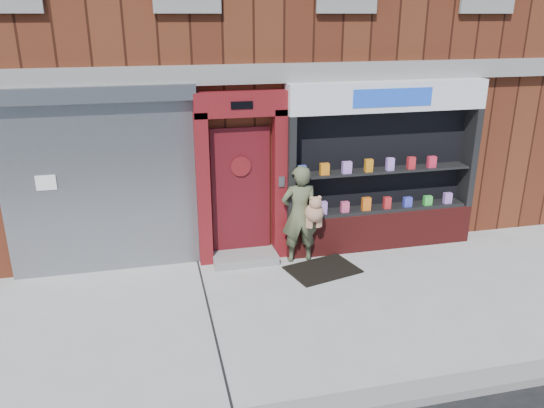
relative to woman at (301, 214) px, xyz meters
name	(u,v)px	position (x,y,z in m)	size (l,w,h in m)	color
ground	(316,306)	(-0.19, -1.53, -0.86)	(80.00, 80.00, 0.00)	#9E9E99
curb	(377,401)	(-0.19, -3.68, -0.80)	(60.00, 0.30, 0.12)	gray
building	(240,16)	(-0.19, 4.46, 3.14)	(12.00, 8.16, 8.00)	#4C1F11
shutter_bay	(100,171)	(-3.19, 0.39, 0.86)	(3.10, 0.30, 3.04)	gray
red_door_bay	(242,179)	(-0.94, 0.33, 0.59)	(1.52, 0.58, 2.90)	#601014
pharmacy_bay	(381,174)	(1.55, 0.28, 0.51)	(3.50, 0.41, 3.00)	maroon
woman	(301,214)	(0.00, 0.00, 0.00)	(0.69, 0.54, 1.71)	#535A3B
doormat	(323,269)	(0.26, -0.45, -0.85)	(1.12, 0.79, 0.03)	black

